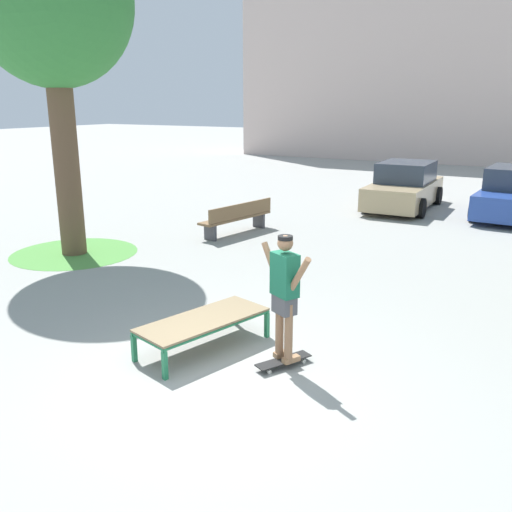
# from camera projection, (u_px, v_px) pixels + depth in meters

# --- Properties ---
(ground_plane) EXTENTS (120.00, 120.00, 0.00)m
(ground_plane) POSITION_uv_depth(u_px,v_px,m) (226.00, 380.00, 6.93)
(ground_plane) COLOR #999993
(skate_box) EXTENTS (1.25, 2.04, 0.46)m
(skate_box) POSITION_uv_depth(u_px,v_px,m) (203.00, 321.00, 7.70)
(skate_box) COLOR #237A4C
(skate_box) RESTS_ON ground
(skateboard) EXTENTS (0.55, 0.80, 0.09)m
(skateboard) POSITION_uv_depth(u_px,v_px,m) (284.00, 361.00, 7.27)
(skateboard) COLOR black
(skateboard) RESTS_ON ground
(skater) EXTENTS (0.92, 0.53, 1.69)m
(skater) POSITION_uv_depth(u_px,v_px,m) (285.00, 290.00, 7.00)
(skater) COLOR #8E6647
(skater) RESTS_ON skateboard
(tree_near_left) EXTENTS (3.37, 3.37, 7.17)m
(tree_near_left) POSITION_uv_depth(u_px,v_px,m) (52.00, 5.00, 11.29)
(tree_near_left) COLOR brown
(tree_near_left) RESTS_ON ground
(grass_patch_near_left) EXTENTS (2.85, 2.85, 0.01)m
(grass_patch_near_left) POSITION_uv_depth(u_px,v_px,m) (75.00, 253.00, 12.72)
(grass_patch_near_left) COLOR #519342
(grass_patch_near_left) RESTS_ON ground
(car_tan) EXTENTS (1.99, 4.23, 1.50)m
(car_tan) POSITION_uv_depth(u_px,v_px,m) (404.00, 187.00, 17.91)
(car_tan) COLOR tan
(car_tan) RESTS_ON ground
(park_bench) EXTENTS (0.86, 2.44, 0.83)m
(park_bench) POSITION_uv_depth(u_px,v_px,m) (237.00, 217.00, 14.46)
(park_bench) COLOR brown
(park_bench) RESTS_ON ground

